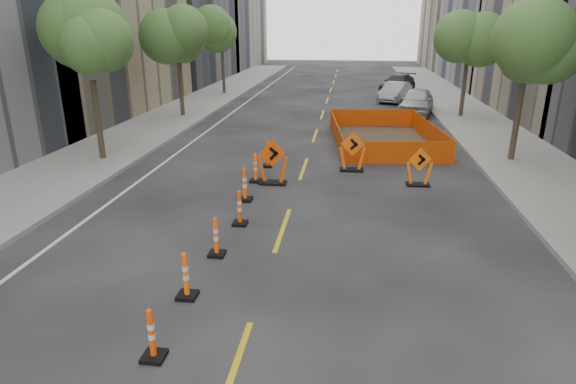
# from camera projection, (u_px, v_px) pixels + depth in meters

# --- Properties ---
(ground_plane) EXTENTS (140.00, 140.00, 0.00)m
(ground_plane) POSITION_uv_depth(u_px,v_px,m) (255.00, 309.00, 9.69)
(ground_plane) COLOR black
(sidewalk_left) EXTENTS (4.00, 90.00, 0.15)m
(sidewalk_left) POSITION_uv_depth(u_px,v_px,m) (112.00, 147.00, 21.98)
(sidewalk_left) COLOR gray
(sidewalk_left) RESTS_ON ground
(sidewalk_right) EXTENTS (4.00, 90.00, 0.15)m
(sidewalk_right) POSITION_uv_depth(u_px,v_px,m) (526.00, 161.00, 19.80)
(sidewalk_right) COLOR gray
(sidewalk_right) RESTS_ON ground
(bld_left_d) EXTENTS (12.00, 16.00, 14.00)m
(bld_left_d) POSITION_uv_depth(u_px,v_px,m) (158.00, 6.00, 46.11)
(bld_left_d) COLOR #4C4C51
(bld_left_d) RESTS_ON ground
(bld_right_e) EXTENTS (12.00, 14.00, 16.00)m
(bld_right_e) POSITION_uv_depth(u_px,v_px,m) (478.00, 2.00, 59.82)
(bld_right_e) COLOR tan
(bld_right_e) RESTS_ON ground
(tree_l_b) EXTENTS (2.80, 2.80, 5.95)m
(tree_l_b) POSITION_uv_depth(u_px,v_px,m) (89.00, 48.00, 18.56)
(tree_l_b) COLOR #382B1E
(tree_l_b) RESTS_ON ground
(tree_l_c) EXTENTS (2.80, 2.80, 5.95)m
(tree_l_c) POSITION_uv_depth(u_px,v_px,m) (178.00, 40.00, 27.92)
(tree_l_c) COLOR #382B1E
(tree_l_c) RESTS_ON ground
(tree_l_d) EXTENTS (2.80, 2.80, 5.95)m
(tree_l_d) POSITION_uv_depth(u_px,v_px,m) (222.00, 36.00, 37.28)
(tree_l_d) COLOR #382B1E
(tree_l_d) RESTS_ON ground
(tree_r_b) EXTENTS (2.80, 2.80, 5.95)m
(tree_r_b) POSITION_uv_depth(u_px,v_px,m) (528.00, 49.00, 18.40)
(tree_r_b) COLOR #382B1E
(tree_r_b) RESTS_ON ground
(tree_r_c) EXTENTS (2.80, 2.80, 5.95)m
(tree_r_c) POSITION_uv_depth(u_px,v_px,m) (469.00, 40.00, 27.76)
(tree_r_c) COLOR #382B1E
(tree_r_c) RESTS_ON ground
(channelizer_2) EXTENTS (0.39, 0.39, 0.98)m
(channelizer_2) POSITION_uv_depth(u_px,v_px,m) (152.00, 334.00, 8.09)
(channelizer_2) COLOR #DE4109
(channelizer_2) RESTS_ON ground
(channelizer_3) EXTENTS (0.41, 0.41, 1.04)m
(channelizer_3) POSITION_uv_depth(u_px,v_px,m) (186.00, 275.00, 9.93)
(channelizer_3) COLOR #E45D09
(channelizer_3) RESTS_ON ground
(channelizer_4) EXTENTS (0.40, 0.40, 1.01)m
(channelizer_4) POSITION_uv_depth(u_px,v_px,m) (216.00, 237.00, 11.75)
(channelizer_4) COLOR #FB500A
(channelizer_4) RESTS_ON ground
(channelizer_5) EXTENTS (0.41, 0.41, 1.03)m
(channelizer_5) POSITION_uv_depth(u_px,v_px,m) (240.00, 208.00, 13.57)
(channelizer_5) COLOR #D64209
(channelizer_5) RESTS_ON ground
(channelizer_6) EXTENTS (0.44, 0.44, 1.12)m
(channelizer_6) POSITION_uv_depth(u_px,v_px,m) (245.00, 184.00, 15.42)
(channelizer_6) COLOR #E64F09
(channelizer_6) RESTS_ON ground
(channelizer_7) EXTENTS (0.43, 0.43, 1.08)m
(channelizer_7) POSITION_uv_depth(u_px,v_px,m) (255.00, 168.00, 17.27)
(channelizer_7) COLOR #FF590A
(channelizer_7) RESTS_ON ground
(channelizer_8) EXTENTS (0.42, 0.42, 1.06)m
(channelizer_8) POSITION_uv_depth(u_px,v_px,m) (267.00, 154.00, 19.10)
(channelizer_8) COLOR #FF410A
(channelizer_8) RESTS_ON ground
(chevron_sign_left) EXTENTS (1.25, 1.02, 1.62)m
(chevron_sign_left) POSITION_uv_depth(u_px,v_px,m) (273.00, 162.00, 16.99)
(chevron_sign_left) COLOR #D54708
(chevron_sign_left) RESTS_ON ground
(chevron_sign_center) EXTENTS (1.05, 0.67, 1.52)m
(chevron_sign_center) POSITION_uv_depth(u_px,v_px,m) (352.00, 152.00, 18.52)
(chevron_sign_center) COLOR #EA5609
(chevron_sign_center) RESTS_ON ground
(chevron_sign_right) EXTENTS (1.03, 0.78, 1.37)m
(chevron_sign_right) POSITION_uv_depth(u_px,v_px,m) (419.00, 167.00, 16.84)
(chevron_sign_right) COLOR #FF620A
(chevron_sign_right) RESTS_ON ground
(safety_fence) EXTENTS (5.34, 8.11, 0.96)m
(safety_fence) POSITION_uv_depth(u_px,v_px,m) (383.00, 133.00, 23.09)
(safety_fence) COLOR #F6540C
(safety_fence) RESTS_ON ground
(parked_car_near) EXTENTS (2.86, 4.96, 1.59)m
(parked_car_near) POSITION_uv_depth(u_px,v_px,m) (417.00, 101.00, 30.31)
(parked_car_near) COLOR #B6B6B8
(parked_car_near) RESTS_ON ground
(parked_car_mid) EXTENTS (2.88, 4.44, 1.38)m
(parked_car_mid) POSITION_uv_depth(u_px,v_px,m) (395.00, 92.00, 35.22)
(parked_car_mid) COLOR gray
(parked_car_mid) RESTS_ON ground
(parked_car_far) EXTENTS (3.70, 5.38, 1.45)m
(parked_car_far) POSITION_uv_depth(u_px,v_px,m) (398.00, 83.00, 39.98)
(parked_car_far) COLOR black
(parked_car_far) RESTS_ON ground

